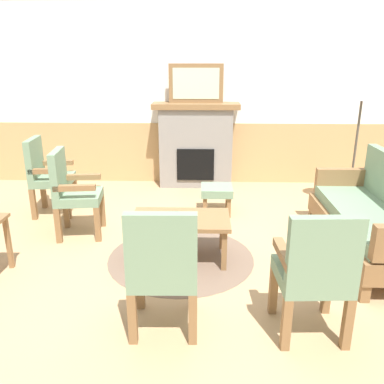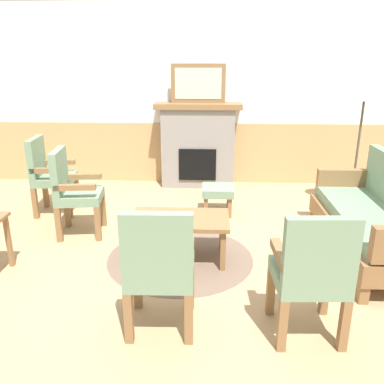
# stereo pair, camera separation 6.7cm
# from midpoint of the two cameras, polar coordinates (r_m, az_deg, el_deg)

# --- Properties ---
(ground_plane) EXTENTS (14.00, 14.00, 0.00)m
(ground_plane) POSITION_cam_midpoint_polar(r_m,az_deg,el_deg) (4.21, 0.24, -8.65)
(ground_plane) COLOR tan
(wall_back) EXTENTS (7.20, 0.14, 2.70)m
(wall_back) POSITION_cam_midpoint_polar(r_m,az_deg,el_deg) (6.37, 1.25, 13.02)
(wall_back) COLOR white
(wall_back) RESTS_ON ground_plane
(fireplace) EXTENTS (1.30, 0.44, 1.28)m
(fireplace) POSITION_cam_midpoint_polar(r_m,az_deg,el_deg) (6.22, 1.15, 6.75)
(fireplace) COLOR gray
(fireplace) RESTS_ON ground_plane
(framed_picture) EXTENTS (0.80, 0.04, 0.56)m
(framed_picture) POSITION_cam_midpoint_polar(r_m,az_deg,el_deg) (6.10, 1.21, 15.12)
(framed_picture) COLOR brown
(framed_picture) RESTS_ON fireplace
(couch) EXTENTS (0.70, 1.80, 0.98)m
(couch) POSITION_cam_midpoint_polar(r_m,az_deg,el_deg) (4.39, 24.66, -3.58)
(couch) COLOR brown
(couch) RESTS_ON ground_plane
(coffee_table) EXTENTS (0.96, 0.56, 0.44)m
(coffee_table) POSITION_cam_midpoint_polar(r_m,az_deg,el_deg) (3.95, -1.25, -4.37)
(coffee_table) COLOR brown
(coffee_table) RESTS_ON ground_plane
(round_rug) EXTENTS (1.46, 1.46, 0.01)m
(round_rug) POSITION_cam_midpoint_polar(r_m,az_deg,el_deg) (4.11, -1.21, -9.28)
(round_rug) COLOR brown
(round_rug) RESTS_ON ground_plane
(book_on_table) EXTENTS (0.18, 0.14, 0.03)m
(book_on_table) POSITION_cam_midpoint_polar(r_m,az_deg,el_deg) (3.96, -2.77, -3.24)
(book_on_table) COLOR black
(book_on_table) RESTS_ON coffee_table
(footstool) EXTENTS (0.40, 0.40, 0.36)m
(footstool) POSITION_cam_midpoint_polar(r_m,az_deg,el_deg) (5.15, 4.04, -0.04)
(footstool) COLOR brown
(footstool) RESTS_ON ground_plane
(armchair_near_fireplace) EXTENTS (0.53, 0.53, 0.98)m
(armchair_near_fireplace) POSITION_cam_midpoint_polar(r_m,az_deg,el_deg) (4.65, -16.16, 0.46)
(armchair_near_fireplace) COLOR brown
(armchair_near_fireplace) RESTS_ON ground_plane
(armchair_by_window_left) EXTENTS (0.52, 0.52, 0.98)m
(armchair_by_window_left) POSITION_cam_midpoint_polar(r_m,az_deg,el_deg) (5.41, -19.37, 2.64)
(armchair_by_window_left) COLOR brown
(armchair_by_window_left) RESTS_ON ground_plane
(armchair_front_left) EXTENTS (0.49, 0.49, 0.98)m
(armchair_front_left) POSITION_cam_midpoint_polar(r_m,az_deg,el_deg) (2.87, -3.97, -10.27)
(armchair_front_left) COLOR brown
(armchair_front_left) RESTS_ON ground_plane
(armchair_front_center) EXTENTS (0.50, 0.50, 0.98)m
(armchair_front_center) POSITION_cam_midpoint_polar(r_m,az_deg,el_deg) (2.93, 17.30, -10.59)
(armchair_front_center) COLOR brown
(armchair_front_center) RESTS_ON ground_plane
(floor_lamp_by_couch) EXTENTS (0.36, 0.36, 1.68)m
(floor_lamp_by_couch) POSITION_cam_midpoint_polar(r_m,az_deg,el_deg) (5.49, 23.57, 12.11)
(floor_lamp_by_couch) COLOR #332D28
(floor_lamp_by_couch) RESTS_ON ground_plane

